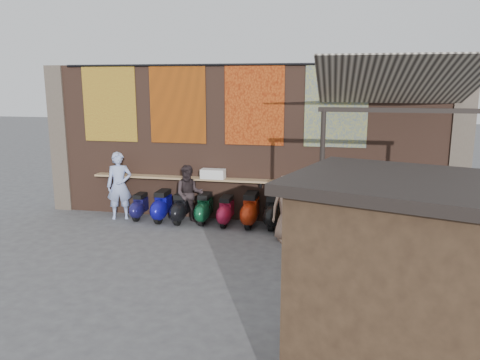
{
  "coord_description": "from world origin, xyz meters",
  "views": [
    {
      "loc": [
        2.34,
        -9.1,
        3.55
      ],
      "look_at": [
        0.2,
        1.2,
        1.35
      ],
      "focal_mm": 35.0,
      "sensor_mm": 36.0,
      "label": 1
    }
  ],
  "objects_px": {
    "scooter_stool_9": "(347,217)",
    "diner_left": "(119,186)",
    "scooter_stool_0": "(140,207)",
    "diner_right": "(189,194)",
    "scooter_stool_7": "(299,213)",
    "shopper_navy": "(433,218)",
    "scooter_stool_2": "(181,208)",
    "scooter_stool_4": "(226,211)",
    "shopper_tan": "(288,208)",
    "scooter_stool_1": "(162,206)",
    "shopper_grey": "(435,250)",
    "scooter_stool_5": "(250,210)",
    "shelf_box": "(213,174)",
    "market_stall": "(409,301)",
    "scooter_stool_6": "(273,211)",
    "scooter_stool_3": "(204,209)",
    "scooter_stool_8": "(322,214)"
  },
  "relations": [
    {
      "from": "shelf_box",
      "to": "market_stall",
      "type": "relative_size",
      "value": 0.25
    },
    {
      "from": "scooter_stool_0",
      "to": "scooter_stool_9",
      "type": "height_order",
      "value": "scooter_stool_9"
    },
    {
      "from": "scooter_stool_2",
      "to": "scooter_stool_8",
      "type": "height_order",
      "value": "scooter_stool_8"
    },
    {
      "from": "scooter_stool_7",
      "to": "diner_right",
      "type": "xyz_separation_m",
      "value": [
        -2.8,
        -0.01,
        0.35
      ]
    },
    {
      "from": "shelf_box",
      "to": "shopper_navy",
      "type": "bearing_deg",
      "value": -20.18
    },
    {
      "from": "scooter_stool_9",
      "to": "shopper_grey",
      "type": "bearing_deg",
      "value": -65.12
    },
    {
      "from": "diner_left",
      "to": "scooter_stool_0",
      "type": "bearing_deg",
      "value": -16.66
    },
    {
      "from": "scooter_stool_2",
      "to": "shopper_grey",
      "type": "xyz_separation_m",
      "value": [
        5.57,
        -3.0,
        0.37
      ]
    },
    {
      "from": "shopper_tan",
      "to": "scooter_stool_7",
      "type": "bearing_deg",
      "value": 56.64
    },
    {
      "from": "shopper_grey",
      "to": "scooter_stool_3",
      "type": "bearing_deg",
      "value": -7.24
    },
    {
      "from": "scooter_stool_9",
      "to": "shopper_navy",
      "type": "distance_m",
      "value": 2.28
    },
    {
      "from": "scooter_stool_9",
      "to": "diner_left",
      "type": "distance_m",
      "value": 5.89
    },
    {
      "from": "scooter_stool_3",
      "to": "scooter_stool_9",
      "type": "xyz_separation_m",
      "value": [
        3.57,
        -0.07,
        0.01
      ]
    },
    {
      "from": "shopper_grey",
      "to": "scooter_stool_4",
      "type": "bearing_deg",
      "value": -9.87
    },
    {
      "from": "scooter_stool_0",
      "to": "scooter_stool_2",
      "type": "relative_size",
      "value": 0.89
    },
    {
      "from": "shelf_box",
      "to": "scooter_stool_2",
      "type": "xyz_separation_m",
      "value": [
        -0.78,
        -0.35,
        -0.87
      ]
    },
    {
      "from": "scooter_stool_1",
      "to": "scooter_stool_5",
      "type": "height_order",
      "value": "scooter_stool_5"
    },
    {
      "from": "scooter_stool_2",
      "to": "scooter_stool_4",
      "type": "relative_size",
      "value": 1.04
    },
    {
      "from": "scooter_stool_9",
      "to": "shopper_tan",
      "type": "xyz_separation_m",
      "value": [
        -1.34,
        -0.87,
        0.38
      ]
    },
    {
      "from": "shelf_box",
      "to": "market_stall",
      "type": "bearing_deg",
      "value": -58.75
    },
    {
      "from": "scooter_stool_2",
      "to": "shopper_grey",
      "type": "height_order",
      "value": "shopper_grey"
    },
    {
      "from": "scooter_stool_3",
      "to": "scooter_stool_6",
      "type": "xyz_separation_m",
      "value": [
        1.78,
        -0.04,
        0.04
      ]
    },
    {
      "from": "scooter_stool_0",
      "to": "diner_left",
      "type": "relative_size",
      "value": 0.4
    },
    {
      "from": "scooter_stool_0",
      "to": "scooter_stool_5",
      "type": "relative_size",
      "value": 0.8
    },
    {
      "from": "diner_right",
      "to": "scooter_stool_0",
      "type": "bearing_deg",
      "value": 162.08
    },
    {
      "from": "scooter_stool_7",
      "to": "shopper_navy",
      "type": "distance_m",
      "value": 3.23
    },
    {
      "from": "shopper_grey",
      "to": "scooter_stool_7",
      "type": "bearing_deg",
      "value": -25.48
    },
    {
      "from": "diner_right",
      "to": "scooter_stool_1",
      "type": "bearing_deg",
      "value": 164.57
    },
    {
      "from": "shopper_tan",
      "to": "scooter_stool_9",
      "type": "bearing_deg",
      "value": 10.94
    },
    {
      "from": "shelf_box",
      "to": "diner_right",
      "type": "relative_size",
      "value": 0.41
    },
    {
      "from": "scooter_stool_9",
      "to": "diner_left",
      "type": "bearing_deg",
      "value": 179.68
    },
    {
      "from": "scooter_stool_5",
      "to": "scooter_stool_6",
      "type": "xyz_separation_m",
      "value": [
        0.56,
        0.01,
        -0.01
      ]
    },
    {
      "from": "scooter_stool_2",
      "to": "scooter_stool_7",
      "type": "height_order",
      "value": "scooter_stool_7"
    },
    {
      "from": "scooter_stool_3",
      "to": "diner_right",
      "type": "distance_m",
      "value": 0.54
    },
    {
      "from": "diner_left",
      "to": "market_stall",
      "type": "relative_size",
      "value": 0.72
    },
    {
      "from": "scooter_stool_1",
      "to": "shopper_tan",
      "type": "bearing_deg",
      "value": -14.87
    },
    {
      "from": "scooter_stool_4",
      "to": "shopper_tan",
      "type": "relative_size",
      "value": 0.5
    },
    {
      "from": "scooter_stool_4",
      "to": "diner_left",
      "type": "height_order",
      "value": "diner_left"
    },
    {
      "from": "scooter_stool_5",
      "to": "scooter_stool_2",
      "type": "bearing_deg",
      "value": -178.59
    },
    {
      "from": "scooter_stool_7",
      "to": "diner_left",
      "type": "height_order",
      "value": "diner_left"
    },
    {
      "from": "scooter_stool_9",
      "to": "market_stall",
      "type": "height_order",
      "value": "market_stall"
    },
    {
      "from": "shelf_box",
      "to": "diner_right",
      "type": "height_order",
      "value": "diner_right"
    },
    {
      "from": "shelf_box",
      "to": "scooter_stool_2",
      "type": "relative_size",
      "value": 0.77
    },
    {
      "from": "scooter_stool_0",
      "to": "diner_right",
      "type": "height_order",
      "value": "diner_right"
    },
    {
      "from": "scooter_stool_3",
      "to": "market_stall",
      "type": "height_order",
      "value": "market_stall"
    },
    {
      "from": "shopper_navy",
      "to": "scooter_stool_5",
      "type": "bearing_deg",
      "value": -50.71
    },
    {
      "from": "diner_left",
      "to": "scooter_stool_4",
      "type": "bearing_deg",
      "value": -21.8
    },
    {
      "from": "scooter_stool_6",
      "to": "shopper_navy",
      "type": "bearing_deg",
      "value": -24.37
    },
    {
      "from": "scooter_stool_1",
      "to": "scooter_stool_4",
      "type": "bearing_deg",
      "value": -0.92
    },
    {
      "from": "scooter_stool_4",
      "to": "scooter_stool_5",
      "type": "bearing_deg",
      "value": 3.05
    }
  ]
}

